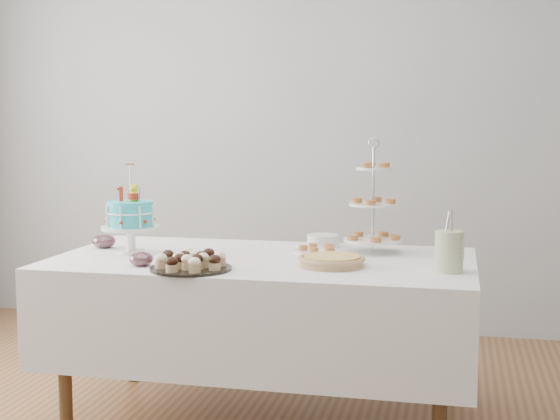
% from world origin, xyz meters
% --- Properties ---
extents(walls, '(5.04, 4.04, 2.70)m').
position_xyz_m(walls, '(0.00, 0.00, 1.35)').
color(walls, '#999B9E').
rests_on(walls, floor).
extents(table, '(1.92, 1.02, 0.77)m').
position_xyz_m(table, '(0.00, 0.30, 0.54)').
color(table, white).
rests_on(table, floor).
extents(birthday_cake, '(0.28, 0.28, 0.43)m').
position_xyz_m(birthday_cake, '(-0.64, 0.28, 0.89)').
color(birthday_cake, white).
rests_on(birthday_cake, table).
extents(cupcake_tray, '(0.35, 0.35, 0.08)m').
position_xyz_m(cupcake_tray, '(-0.22, -0.06, 0.81)').
color(cupcake_tray, black).
rests_on(cupcake_tray, table).
extents(pie, '(0.29, 0.29, 0.05)m').
position_xyz_m(pie, '(0.34, 0.16, 0.80)').
color(pie, tan).
rests_on(pie, table).
extents(tiered_stand, '(0.28, 0.28, 0.55)m').
position_xyz_m(tiered_stand, '(0.48, 0.56, 1.00)').
color(tiered_stand, silver).
rests_on(tiered_stand, table).
extents(plate_stack, '(0.16, 0.16, 0.06)m').
position_xyz_m(plate_stack, '(0.22, 0.67, 0.80)').
color(plate_stack, white).
rests_on(plate_stack, table).
extents(pastry_plate, '(0.24, 0.24, 0.04)m').
position_xyz_m(pastry_plate, '(0.22, 0.49, 0.79)').
color(pastry_plate, white).
rests_on(pastry_plate, table).
extents(jam_bowl_a, '(0.11, 0.11, 0.06)m').
position_xyz_m(jam_bowl_a, '(-0.46, -0.02, 0.80)').
color(jam_bowl_a, silver).
rests_on(jam_bowl_a, table).
extents(jam_bowl_b, '(0.12, 0.12, 0.07)m').
position_xyz_m(jam_bowl_b, '(-0.84, 0.40, 0.80)').
color(jam_bowl_b, silver).
rests_on(jam_bowl_b, table).
extents(utensil_pitcher, '(0.12, 0.12, 0.26)m').
position_xyz_m(utensil_pitcher, '(0.84, 0.14, 0.86)').
color(utensil_pitcher, beige).
rests_on(utensil_pitcher, table).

